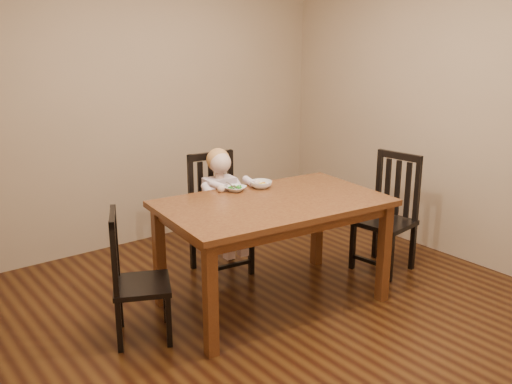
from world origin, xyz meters
TOP-DOWN VIEW (x-y plane):
  - room at (0.00, 0.00)m, footprint 4.01×4.01m
  - dining_table at (0.06, 0.13)m, footprint 1.75×1.16m
  - chair_child at (0.09, 0.91)m, footprint 0.49×0.47m
  - chair_left at (-1.01, 0.29)m, footprint 0.51×0.52m
  - chair_right at (1.29, 0.05)m, footprint 0.48×0.50m
  - toddler at (0.08, 0.86)m, footprint 0.39×0.47m
  - bowl_peas at (-0.01, 0.51)m, footprint 0.21×0.21m
  - bowl_veg at (0.21, 0.46)m, footprint 0.23×0.23m
  - fork at (-0.05, 0.49)m, footprint 0.05×0.12m

SIDE VIEW (x-z plane):
  - chair_left at x=-1.01m, z-range -0.02..0.89m
  - chair_right at x=1.29m, z-range -0.02..1.01m
  - chair_child at x=0.09m, z-range -0.02..1.01m
  - toddler at x=0.08m, z-range 0.35..0.95m
  - dining_table at x=0.06m, z-range 0.32..1.15m
  - bowl_peas at x=-0.01m, z-range 0.83..0.87m
  - bowl_veg at x=0.21m, z-range 0.83..0.88m
  - fork at x=-0.05m, z-range 0.85..0.90m
  - room at x=0.00m, z-range 0.00..2.71m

